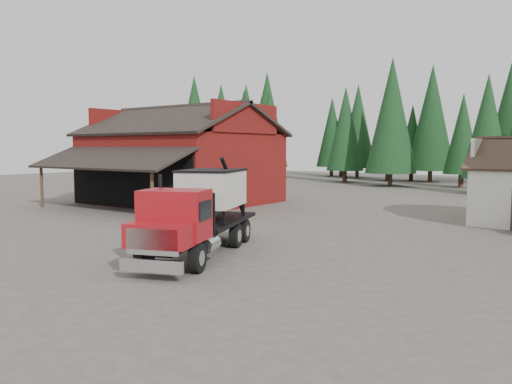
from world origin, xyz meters
The scene contains 8 objects.
ground centered at (0.00, 0.00, 0.00)m, with size 120.00×120.00×0.00m, color #4C443C.
red_barn centered at (-11.00, 9.90, 2.69)m, with size 12.80×13.63×7.18m.
conifer_backdrop centered at (0.00, 42.00, 0.00)m, with size 76.00×16.00×16.00m, color #10321A, non-canonical shape.
near_pine_a centered at (-22.00, 28.00, 6.39)m, with size 4.40×4.40×11.40m.
near_pine_b centered at (6.00, 30.00, 5.89)m, with size 3.96×3.96×10.40m.
near_pine_d centered at (-4.00, 34.00, 7.39)m, with size 5.28×5.28×13.40m.
feed_truck centered at (2.48, -2.97, 1.70)m, with size 4.89×8.30×3.64m.
equip_box centered at (-3.37, 0.09, 0.30)m, with size 0.70×1.10×0.60m, color maroon.
Camera 1 is at (14.95, -16.80, 3.98)m, focal length 35.00 mm.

